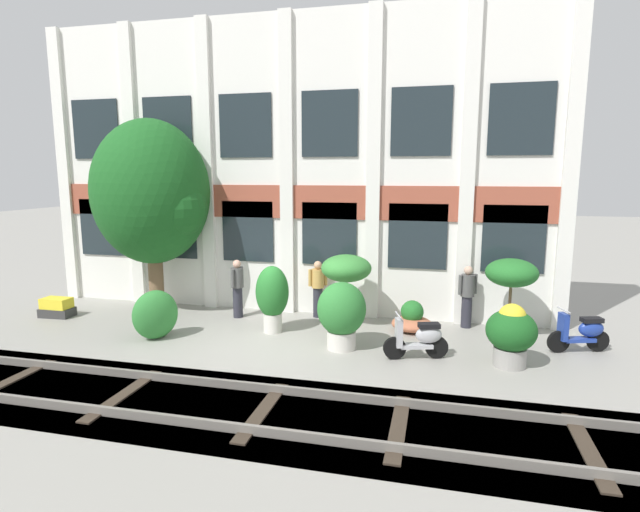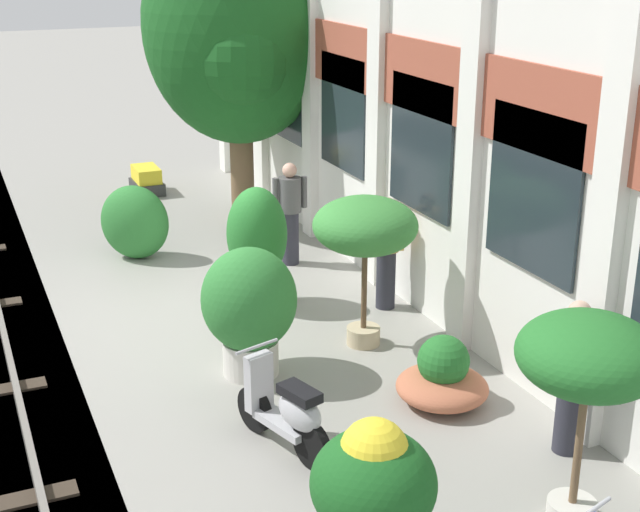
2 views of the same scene
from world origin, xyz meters
name	(u,v)px [view 1 (image 1 of 2)]	position (x,y,z in m)	size (l,w,h in m)	color
ground_plane	(252,344)	(0.00, 0.00, 0.00)	(80.00, 80.00, 0.00)	gray
apartment_facade	(290,168)	(0.00, 3.10, 4.00)	(14.49, 0.64, 8.04)	silver
rail_tracks	(187,410)	(0.00, -3.04, -0.13)	(22.13, 2.80, 0.43)	#4C473F
broadleaf_tree	(152,196)	(-3.66, 2.06, 3.26)	(3.33, 3.17, 5.34)	brown
potted_plant_wide_bowl	(412,320)	(3.50, 1.89, 0.28)	(1.00, 1.00, 0.77)	#B76647
potted_plant_stone_basin	(342,312)	(2.05, 0.22, 0.84)	(1.08, 1.08, 1.51)	beige
potted_plant_ribbed_drum	(272,295)	(0.17, 0.98, 0.93)	(0.81, 0.81, 1.65)	beige
potted_plant_low_pan	(512,275)	(5.76, 1.84, 1.53)	(1.19, 1.19, 1.91)	beige
potted_plant_tall_urn	(346,270)	(1.86, 1.75, 1.48)	(1.26, 1.26, 1.87)	tan
potted_plant_glazed_jar	(511,332)	(5.57, 0.02, 0.71)	(1.00, 1.00, 1.30)	gray
potted_plant_square_trough	(57,308)	(-6.00, 0.86, 0.25)	(0.87, 0.55, 0.52)	#333333
scooter_near_curb	(582,333)	(7.19, 1.25, 0.44)	(1.34, 0.65, 0.98)	black
scooter_second_parked	(419,339)	(3.76, 0.00, 0.44)	(1.35, 0.65, 0.98)	black
resident_by_doorway	(237,287)	(-1.16, 1.98, 0.85)	(0.34, 0.52, 1.58)	#282833
resident_watching_tracks	(467,295)	(4.83, 2.50, 0.85)	(0.47, 0.34, 1.58)	#282833
resident_near_plants	(318,287)	(0.94, 2.53, 0.82)	(0.47, 0.34, 1.54)	#282833
topiary_hedge	(155,315)	(-2.35, -0.14, 0.58)	(1.09, 0.70, 1.16)	#2D7A33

